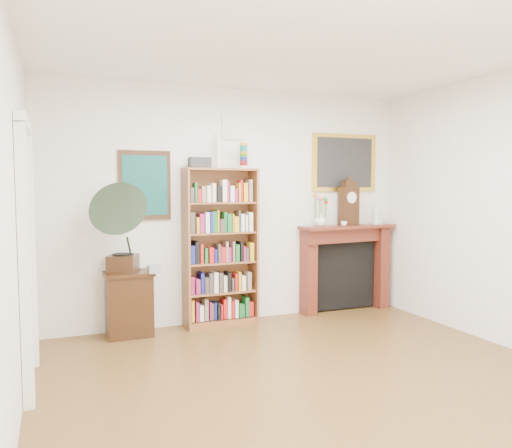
{
  "coord_description": "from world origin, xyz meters",
  "views": [
    {
      "loc": [
        -1.97,
        -3.21,
        1.63
      ],
      "look_at": [
        -0.05,
        1.6,
        1.25
      ],
      "focal_mm": 35.0,
      "sensor_mm": 36.0,
      "label": 1
    }
  ],
  "objects_px": {
    "bookshelf": "(221,238)",
    "teacup": "(344,223)",
    "fireplace": "(345,260)",
    "flower_vase": "(320,220)",
    "bottle_left": "(376,215)",
    "bottle_right": "(380,217)",
    "cd_stack": "(154,269)",
    "mantel_clock": "(349,204)",
    "gramophone": "(124,223)",
    "side_cabinet": "(129,304)"
  },
  "relations": [
    {
      "from": "cd_stack",
      "to": "teacup",
      "type": "xyz_separation_m",
      "value": [
        2.46,
        0.15,
        0.42
      ]
    },
    {
      "from": "bookshelf",
      "to": "fireplace",
      "type": "bearing_deg",
      "value": 0.81
    },
    {
      "from": "side_cabinet",
      "to": "teacup",
      "type": "relative_size",
      "value": 9.27
    },
    {
      "from": "mantel_clock",
      "to": "bottle_left",
      "type": "relative_size",
      "value": 2.4
    },
    {
      "from": "side_cabinet",
      "to": "teacup",
      "type": "height_order",
      "value": "teacup"
    },
    {
      "from": "mantel_clock",
      "to": "flower_vase",
      "type": "bearing_deg",
      "value": 175.96
    },
    {
      "from": "bookshelf",
      "to": "teacup",
      "type": "height_order",
      "value": "bookshelf"
    },
    {
      "from": "cd_stack",
      "to": "bottle_right",
      "type": "xyz_separation_m",
      "value": [
        3.06,
        0.21,
        0.49
      ]
    },
    {
      "from": "bookshelf",
      "to": "bottle_right",
      "type": "height_order",
      "value": "bookshelf"
    },
    {
      "from": "cd_stack",
      "to": "gramophone",
      "type": "bearing_deg",
      "value": 169.98
    },
    {
      "from": "cd_stack",
      "to": "mantel_clock",
      "type": "height_order",
      "value": "mantel_clock"
    },
    {
      "from": "mantel_clock",
      "to": "flower_vase",
      "type": "distance_m",
      "value": 0.48
    },
    {
      "from": "bookshelf",
      "to": "teacup",
      "type": "relative_size",
      "value": 27.8
    },
    {
      "from": "bottle_left",
      "to": "bottle_right",
      "type": "bearing_deg",
      "value": 17.8
    },
    {
      "from": "bookshelf",
      "to": "cd_stack",
      "type": "relative_size",
      "value": 17.72
    },
    {
      "from": "cd_stack",
      "to": "teacup",
      "type": "distance_m",
      "value": 2.5
    },
    {
      "from": "fireplace",
      "to": "bottle_left",
      "type": "distance_m",
      "value": 0.73
    },
    {
      "from": "teacup",
      "to": "mantel_clock",
      "type": "bearing_deg",
      "value": 34.55
    },
    {
      "from": "bookshelf",
      "to": "gramophone",
      "type": "bearing_deg",
      "value": -174.22
    },
    {
      "from": "gramophone",
      "to": "mantel_clock",
      "type": "xyz_separation_m",
      "value": [
        2.87,
        0.18,
        0.16
      ]
    },
    {
      "from": "bookshelf",
      "to": "bottle_right",
      "type": "xyz_separation_m",
      "value": [
        2.24,
        0.02,
        0.2
      ]
    },
    {
      "from": "gramophone",
      "to": "bottle_left",
      "type": "bearing_deg",
      "value": 24.17
    },
    {
      "from": "fireplace",
      "to": "flower_vase",
      "type": "height_order",
      "value": "flower_vase"
    },
    {
      "from": "mantel_clock",
      "to": "bottle_right",
      "type": "height_order",
      "value": "mantel_clock"
    },
    {
      "from": "gramophone",
      "to": "teacup",
      "type": "height_order",
      "value": "gramophone"
    },
    {
      "from": "side_cabinet",
      "to": "fireplace",
      "type": "bearing_deg",
      "value": 1.22
    },
    {
      "from": "flower_vase",
      "to": "bottle_left",
      "type": "xyz_separation_m",
      "value": [
        0.83,
        -0.02,
        0.04
      ]
    },
    {
      "from": "side_cabinet",
      "to": "mantel_clock",
      "type": "distance_m",
      "value": 3.02
    },
    {
      "from": "mantel_clock",
      "to": "bottle_right",
      "type": "xyz_separation_m",
      "value": [
        0.48,
        -0.02,
        -0.18
      ]
    },
    {
      "from": "cd_stack",
      "to": "teacup",
      "type": "height_order",
      "value": "teacup"
    },
    {
      "from": "gramophone",
      "to": "bottle_left",
      "type": "relative_size",
      "value": 4.05
    },
    {
      "from": "side_cabinet",
      "to": "fireplace",
      "type": "relative_size",
      "value": 0.52
    },
    {
      "from": "mantel_clock",
      "to": "teacup",
      "type": "distance_m",
      "value": 0.28
    },
    {
      "from": "teacup",
      "to": "bottle_right",
      "type": "relative_size",
      "value": 0.38
    },
    {
      "from": "bottle_right",
      "to": "cd_stack",
      "type": "bearing_deg",
      "value": -175.99
    },
    {
      "from": "cd_stack",
      "to": "bottle_right",
      "type": "relative_size",
      "value": 0.6
    },
    {
      "from": "bottle_right",
      "to": "gramophone",
      "type": "bearing_deg",
      "value": -177.23
    },
    {
      "from": "bottle_left",
      "to": "fireplace",
      "type": "bearing_deg",
      "value": 169.67
    },
    {
      "from": "bookshelf",
      "to": "fireplace",
      "type": "relative_size",
      "value": 1.56
    },
    {
      "from": "flower_vase",
      "to": "bottle_left",
      "type": "height_order",
      "value": "bottle_left"
    },
    {
      "from": "teacup",
      "to": "bottle_left",
      "type": "xyz_separation_m",
      "value": [
        0.52,
        0.04,
        0.09
      ]
    },
    {
      "from": "cd_stack",
      "to": "flower_vase",
      "type": "height_order",
      "value": "flower_vase"
    },
    {
      "from": "side_cabinet",
      "to": "flower_vase",
      "type": "bearing_deg",
      "value": 0.11
    },
    {
      "from": "flower_vase",
      "to": "mantel_clock",
      "type": "bearing_deg",
      "value": 3.56
    },
    {
      "from": "cd_stack",
      "to": "flower_vase",
      "type": "relative_size",
      "value": 0.76
    },
    {
      "from": "bookshelf",
      "to": "teacup",
      "type": "bearing_deg",
      "value": -3.08
    },
    {
      "from": "fireplace",
      "to": "flower_vase",
      "type": "relative_size",
      "value": 8.7
    },
    {
      "from": "teacup",
      "to": "bottle_right",
      "type": "height_order",
      "value": "bottle_right"
    },
    {
      "from": "bottle_left",
      "to": "bottle_right",
      "type": "height_order",
      "value": "bottle_left"
    },
    {
      "from": "cd_stack",
      "to": "mantel_clock",
      "type": "distance_m",
      "value": 2.67
    }
  ]
}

